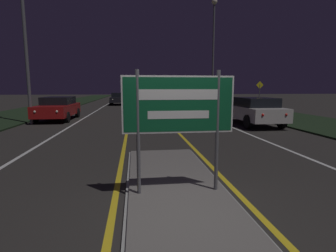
{
  "coord_description": "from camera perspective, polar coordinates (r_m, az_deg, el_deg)",
  "views": [
    {
      "loc": [
        -0.78,
        -3.98,
        2.02
      ],
      "look_at": [
        0.0,
        2.15,
        1.12
      ],
      "focal_mm": 28.0,
      "sensor_mm": 36.0,
      "label": 1
    }
  ],
  "objects": [
    {
      "name": "verge_left",
      "position": [
        25.59,
        -27.16,
        2.93
      ],
      "size": [
        5.0,
        100.0,
        0.08
      ],
      "color": "black",
      "rests_on": "ground_plane"
    },
    {
      "name": "centre_line_yellow_left",
      "position": [
        29.05,
        -8.0,
        4.22
      ],
      "size": [
        0.12,
        70.0,
        0.01
      ],
      "color": "gold",
      "rests_on": "ground_plane"
    },
    {
      "name": "median_island",
      "position": [
        5.1,
        2.19,
        -14.61
      ],
      "size": [
        1.96,
        6.74,
        0.1
      ],
      "color": "#999993",
      "rests_on": "ground_plane"
    },
    {
      "name": "edge_line_white_right",
      "position": [
        30.12,
        8.17,
        4.36
      ],
      "size": [
        0.1,
        70.0,
        0.01
      ],
      "color": "silver",
      "rests_on": "ground_plane"
    },
    {
      "name": "car_approaching_0",
      "position": [
        18.08,
        -22.83,
        3.67
      ],
      "size": [
        2.01,
        4.61,
        1.46
      ],
      "color": "maroon",
      "rests_on": "ground_plane"
    },
    {
      "name": "highway_sign",
      "position": [
        4.71,
        2.31,
        3.65
      ],
      "size": [
        2.02,
        0.07,
        2.24
      ],
      "color": "#56565B",
      "rests_on": "median_island"
    },
    {
      "name": "car_receding_0",
      "position": [
        15.12,
        18.11,
        3.26
      ],
      "size": [
        2.02,
        4.6,
        1.51
      ],
      "color": "silver",
      "rests_on": "ground_plane"
    },
    {
      "name": "car_receding_1",
      "position": [
        21.83,
        9.68,
        4.84
      ],
      "size": [
        1.91,
        4.31,
        1.42
      ],
      "color": "maroon",
      "rests_on": "ground_plane"
    },
    {
      "name": "warning_sign",
      "position": [
        22.08,
        19.27,
        6.64
      ],
      "size": [
        0.6,
        0.06,
        2.47
      ],
      "color": "#56565B",
      "rests_on": "verge_right"
    },
    {
      "name": "verge_right",
      "position": [
        26.16,
        15.96,
        3.62
      ],
      "size": [
        5.0,
        100.0,
        0.08
      ],
      "color": "black",
      "rests_on": "ground_plane"
    },
    {
      "name": "streetlight_left_near",
      "position": [
        16.89,
        -29.06,
        21.68
      ],
      "size": [
        0.5,
        0.5,
        10.0
      ],
      "color": "#56565B",
      "rests_on": "ground_plane"
    },
    {
      "name": "ground_plane",
      "position": [
        4.53,
        3.6,
        -18.26
      ],
      "size": [
        160.0,
        160.0,
        0.0
      ],
      "primitive_type": "plane",
      "color": "#282623"
    },
    {
      "name": "streetlight_right_near",
      "position": [
        26.15,
        9.87,
        17.97
      ],
      "size": [
        0.53,
        0.53,
        10.14
      ],
      "color": "#56565B",
      "rests_on": "ground_plane"
    },
    {
      "name": "lane_line_white_right",
      "position": [
        29.47,
        2.52,
        4.35
      ],
      "size": [
        0.12,
        70.0,
        0.01
      ],
      "color": "silver",
      "rests_on": "ground_plane"
    },
    {
      "name": "centre_line_yellow_right",
      "position": [
        29.11,
        -3.38,
        4.3
      ],
      "size": [
        0.12,
        70.0,
        0.01
      ],
      "color": "gold",
      "rests_on": "ground_plane"
    },
    {
      "name": "edge_line_white_left",
      "position": [
        29.75,
        -19.72,
        3.91
      ],
      "size": [
        0.1,
        70.0,
        0.01
      ],
      "color": "silver",
      "rests_on": "ground_plane"
    },
    {
      "name": "lane_line_white_left",
      "position": [
        29.25,
        -13.96,
        4.09
      ],
      "size": [
        0.12,
        70.0,
        0.01
      ],
      "color": "silver",
      "rests_on": "ground_plane"
    },
    {
      "name": "car_approaching_1",
      "position": [
        32.38,
        -10.66,
        5.93
      ],
      "size": [
        1.97,
        4.35,
        1.45
      ],
      "color": "black",
      "rests_on": "ground_plane"
    }
  ]
}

